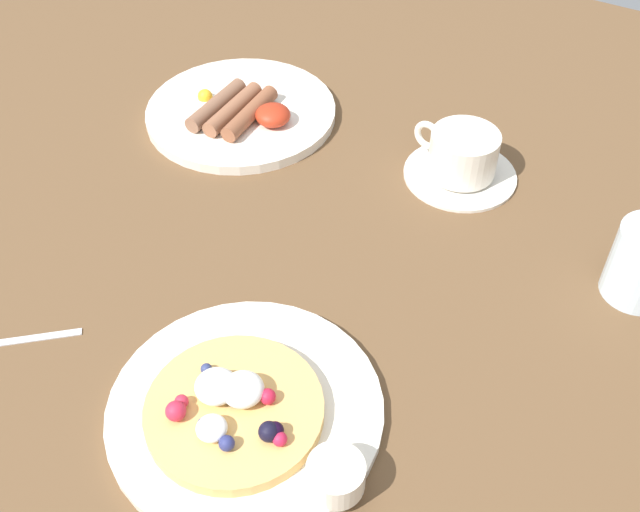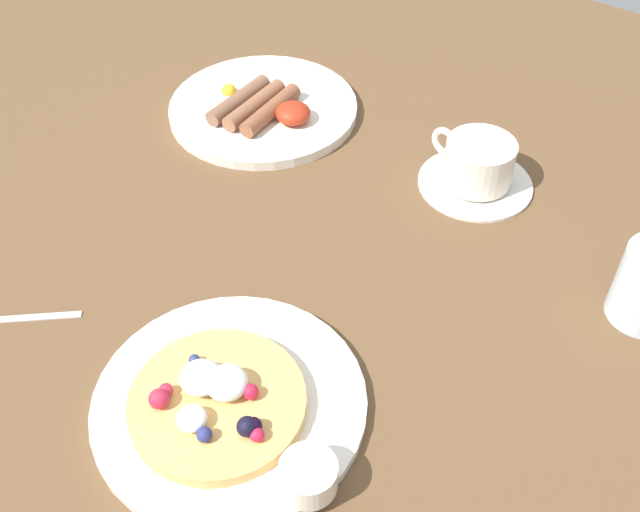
{
  "view_description": "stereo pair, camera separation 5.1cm",
  "coord_description": "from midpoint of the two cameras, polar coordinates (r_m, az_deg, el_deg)",
  "views": [
    {
      "loc": [
        32.16,
        -46.41,
        57.77
      ],
      "look_at": [
        5.1,
        -0.14,
        4.0
      ],
      "focal_mm": 42.36,
      "sensor_mm": 36.0,
      "label": 1
    },
    {
      "loc": [
        36.4,
        -43.66,
        57.77
      ],
      "look_at": [
        5.1,
        -0.14,
        4.0
      ],
      "focal_mm": 42.36,
      "sensor_mm": 36.0,
      "label": 2
    }
  ],
  "objects": [
    {
      "name": "ground_plane",
      "position": [
        0.82,
        -1.07,
        -1.25
      ],
      "size": [
        168.61,
        154.19,
        3.0
      ],
      "primitive_type": "cube",
      "color": "brown"
    },
    {
      "name": "pancake_plate",
      "position": [
        0.69,
        -4.72,
        -11.06
      ],
      "size": [
        24.71,
        24.71,
        1.04
      ],
      "primitive_type": "cylinder",
      "color": "silver",
      "rests_on": "ground_plane"
    },
    {
      "name": "pancake_with_berries",
      "position": [
        0.67,
        -5.71,
        -10.87
      ],
      "size": [
        15.75,
        15.75,
        3.59
      ],
      "color": "#E3AC5E",
      "rests_on": "pancake_plate"
    },
    {
      "name": "syrup_ramekin",
      "position": [
        0.63,
        1.5,
        -16.34
      ],
      "size": [
        4.82,
        4.82,
        2.73
      ],
      "color": "silver",
      "rests_on": "pancake_plate"
    },
    {
      "name": "breakfast_plate",
      "position": [
        1.02,
        -2.87,
        11.03
      ],
      "size": [
        24.93,
        24.93,
        1.33
      ],
      "primitive_type": "cylinder",
      "color": "white",
      "rests_on": "ground_plane"
    },
    {
      "name": "fried_breakfast",
      "position": [
        1.0,
        -3.09,
        11.25
      ],
      "size": [
        15.72,
        11.49,
        2.68
      ],
      "color": "brown",
      "rests_on": "breakfast_plate"
    },
    {
      "name": "coffee_saucer",
      "position": [
        0.93,
        13.19,
        5.4
      ],
      "size": [
        13.58,
        13.58,
        0.82
      ],
      "primitive_type": "cylinder",
      "color": "silver",
      "rests_on": "ground_plane"
    },
    {
      "name": "coffee_cup",
      "position": [
        0.91,
        13.44,
        6.96
      ],
      "size": [
        10.97,
        8.12,
        5.25
      ],
      "color": "silver",
      "rests_on": "coffee_saucer"
    }
  ]
}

